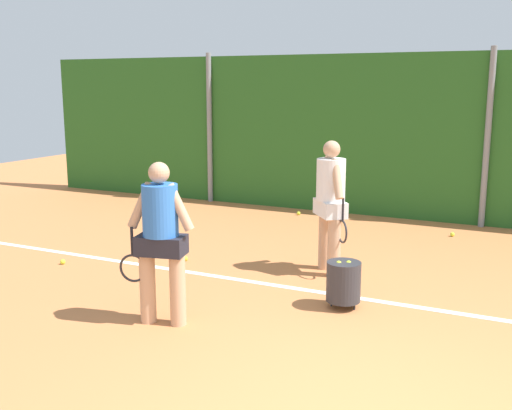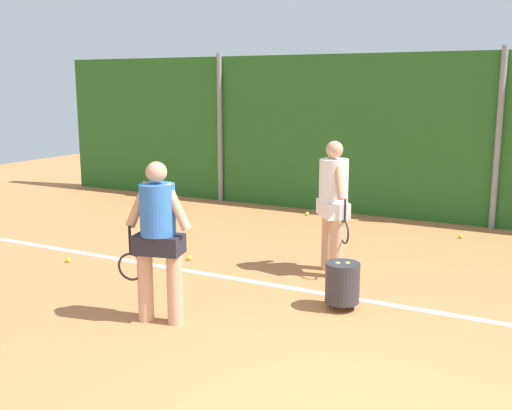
% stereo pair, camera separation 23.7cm
% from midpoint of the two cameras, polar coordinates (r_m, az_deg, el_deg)
% --- Properties ---
extents(ground_plane, '(27.38, 27.38, 0.00)m').
position_cam_midpoint_polar(ground_plane, '(6.17, 16.87, -11.26)').
color(ground_plane, '#C67542').
extents(hedge_fence_backdrop, '(17.80, 0.25, 2.83)m').
position_cam_midpoint_polar(hedge_fence_backdrop, '(10.62, 22.44, 5.59)').
color(hedge_fence_backdrop, '#286023').
rests_on(hedge_fence_backdrop, ground_plane).
extents(fence_post_left, '(0.10, 0.10, 2.90)m').
position_cam_midpoint_polar(fence_post_left, '(12.06, -2.84, 7.17)').
color(fence_post_left, gray).
rests_on(fence_post_left, ground_plane).
extents(fence_post_center, '(0.10, 0.10, 2.90)m').
position_cam_midpoint_polar(fence_post_center, '(10.44, 22.36, 5.70)').
color(fence_post_center, gray).
rests_on(fence_post_center, ground_plane).
extents(court_baseline_paint, '(13.01, 0.10, 0.01)m').
position_cam_midpoint_polar(court_baseline_paint, '(6.65, 17.76, -9.61)').
color(court_baseline_paint, white).
rests_on(court_baseline_paint, ground_plane).
extents(player_foreground_near, '(0.73, 0.37, 1.60)m').
position_cam_midpoint_polar(player_foreground_near, '(5.92, -8.05, -2.73)').
color(player_foreground_near, tan).
rests_on(player_foreground_near, ground_plane).
extents(player_midcourt, '(0.58, 0.58, 1.65)m').
position_cam_midpoint_polar(player_midcourt, '(7.47, 8.17, 0.42)').
color(player_midcourt, tan).
rests_on(player_midcourt, ground_plane).
extents(ball_hopper, '(0.36, 0.36, 0.51)m').
position_cam_midpoint_polar(ball_hopper, '(6.44, 9.16, -7.18)').
color(ball_hopper, '#2D2D33').
rests_on(ball_hopper, ground_plane).
extents(tennis_ball_0, '(0.07, 0.07, 0.07)m').
position_cam_midpoint_polar(tennis_ball_0, '(8.40, -16.41, -4.96)').
color(tennis_ball_0, '#CCDB33').
rests_on(tennis_ball_0, ground_plane).
extents(tennis_ball_2, '(0.07, 0.07, 0.07)m').
position_cam_midpoint_polar(tennis_ball_2, '(8.18, -5.44, -4.96)').
color(tennis_ball_2, '#CCDB33').
rests_on(tennis_ball_2, ground_plane).
extents(tennis_ball_4, '(0.07, 0.07, 0.07)m').
position_cam_midpoint_polar(tennis_ball_4, '(9.83, 19.31, -2.78)').
color(tennis_ball_4, '#CCDB33').
rests_on(tennis_ball_4, ground_plane).
extents(tennis_ball_6, '(0.07, 0.07, 0.07)m').
position_cam_midpoint_polar(tennis_ball_6, '(10.93, 5.44, -0.81)').
color(tennis_ball_6, '#CCDB33').
rests_on(tennis_ball_6, ground_plane).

